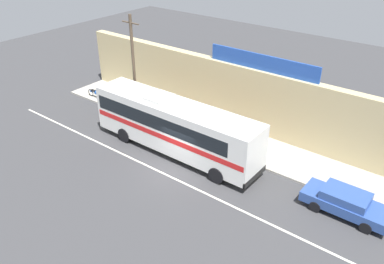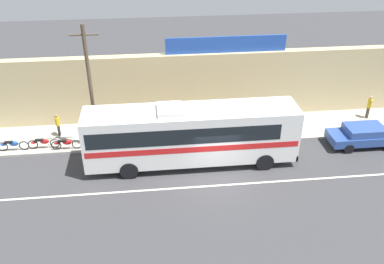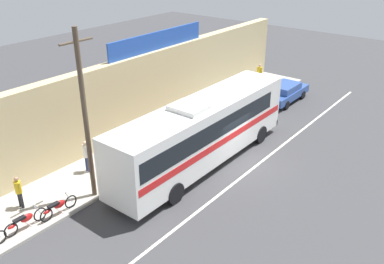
{
  "view_description": "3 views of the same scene",
  "coord_description": "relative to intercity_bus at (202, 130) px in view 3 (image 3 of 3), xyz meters",
  "views": [
    {
      "loc": [
        13.48,
        -15.58,
        14.22
      ],
      "look_at": [
        -0.04,
        1.81,
        1.88
      ],
      "focal_mm": 36.92,
      "sensor_mm": 36.0,
      "label": 1
    },
    {
      "loc": [
        -3.54,
        -18.98,
        14.23
      ],
      "look_at": [
        -1.25,
        1.92,
        1.95
      ],
      "focal_mm": 38.86,
      "sensor_mm": 36.0,
      "label": 2
    },
    {
      "loc": [
        -16.95,
        -9.98,
        11.22
      ],
      "look_at": [
        -1.76,
        2.0,
        1.95
      ],
      "focal_mm": 38.6,
      "sensor_mm": 36.0,
      "label": 3
    }
  ],
  "objects": [
    {
      "name": "storefront_facade",
      "position": [
        1.4,
        5.74,
        0.33
      ],
      "size": [
        30.0,
        0.7,
        4.8
      ],
      "primitive_type": "cube",
      "color": "tan",
      "rests_on": "ground_plane"
    },
    {
      "name": "pedestrian_by_curb",
      "position": [
        -4.42,
        4.04,
        -0.9
      ],
      "size": [
        0.3,
        0.48,
        1.75
      ],
      "color": "navy",
      "rests_on": "sidewalk_slab"
    },
    {
      "name": "ground_plane",
      "position": [
        1.4,
        -1.61,
        -2.07
      ],
      "size": [
        70.0,
        70.0,
        0.0
      ],
      "primitive_type": "plane",
      "color": "#3A3A3D"
    },
    {
      "name": "road_center_stripe",
      "position": [
        1.4,
        -2.41,
        -2.06
      ],
      "size": [
        30.0,
        0.14,
        0.01
      ],
      "primitive_type": "cube",
      "color": "silver",
      "rests_on": "ground_plane"
    },
    {
      "name": "storefront_billboard",
      "position": [
        3.04,
        5.74,
        3.28
      ],
      "size": [
        8.12,
        0.12,
        1.1
      ],
      "primitive_type": "cube",
      "color": "#234CAD",
      "rests_on": "storefront_facade"
    },
    {
      "name": "motorcycle_green",
      "position": [
        -9.01,
        2.39,
        -1.5
      ],
      "size": [
        1.96,
        0.56,
        0.94
      ],
      "color": "black",
      "rests_on": "sidewalk_slab"
    },
    {
      "name": "intercity_bus",
      "position": [
        0.0,
        0.0,
        0.0
      ],
      "size": [
        12.29,
        2.6,
        3.78
      ],
      "color": "white",
      "rests_on": "ground_plane"
    },
    {
      "name": "pedestrian_near_shop",
      "position": [
        -8.28,
        3.9,
        -1.01
      ],
      "size": [
        0.3,
        0.48,
        1.58
      ],
      "color": "black",
      "rests_on": "sidewalk_slab"
    },
    {
      "name": "pedestrian_far_left",
      "position": [
        13.13,
        4.06,
        -0.94
      ],
      "size": [
        0.3,
        0.48,
        1.7
      ],
      "color": "brown",
      "rests_on": "sidewalk_slab"
    },
    {
      "name": "motorcycle_blue",
      "position": [
        -7.58,
        2.13,
        -1.5
      ],
      "size": [
        1.88,
        0.56,
        0.94
      ],
      "color": "black",
      "rests_on": "sidewalk_slab"
    },
    {
      "name": "sidewalk_slab",
      "position": [
        1.4,
        3.59,
        -2.0
      ],
      "size": [
        30.0,
        3.6,
        0.14
      ],
      "primitive_type": "cube",
      "color": "#A8A399",
      "rests_on": "ground_plane"
    },
    {
      "name": "parked_car",
      "position": [
        11.25,
        0.79,
        -1.33
      ],
      "size": [
        4.59,
        1.83,
        1.37
      ],
      "color": "#2D4C93",
      "rests_on": "ground_plane"
    },
    {
      "name": "utility_pole",
      "position": [
        -5.6,
        2.11,
        2.14
      ],
      "size": [
        1.6,
        0.22,
        7.86
      ],
      "color": "brown",
      "rests_on": "sidewalk_slab"
    }
  ]
}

